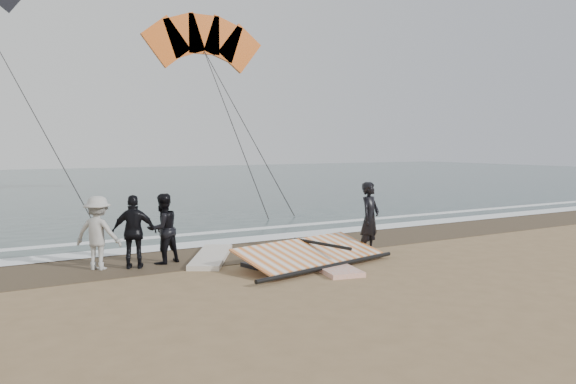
{
  "coord_description": "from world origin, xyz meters",
  "views": [
    {
      "loc": [
        -6.8,
        -8.23,
        2.69
      ],
      "look_at": [
        -0.2,
        3.0,
        1.6
      ],
      "focal_mm": 35.0,
      "sensor_mm": 36.0,
      "label": 1
    }
  ],
  "objects_px": {
    "man_main": "(370,218)",
    "board_white": "(325,264)",
    "board_cream": "(211,256)",
    "sail_rig": "(305,255)"
  },
  "relations": [
    {
      "from": "man_main",
      "to": "board_white",
      "type": "bearing_deg",
      "value": 173.68
    },
    {
      "from": "man_main",
      "to": "board_white",
      "type": "distance_m",
      "value": 2.02
    },
    {
      "from": "board_white",
      "to": "board_cream",
      "type": "bearing_deg",
      "value": 144.75
    },
    {
      "from": "man_main",
      "to": "board_cream",
      "type": "distance_m",
      "value": 3.98
    },
    {
      "from": "man_main",
      "to": "board_white",
      "type": "xyz_separation_m",
      "value": [
        -1.73,
        -0.6,
        -0.84
      ]
    },
    {
      "from": "board_cream",
      "to": "sail_rig",
      "type": "relative_size",
      "value": 0.66
    },
    {
      "from": "board_white",
      "to": "man_main",
      "type": "bearing_deg",
      "value": 30.69
    },
    {
      "from": "man_main",
      "to": "board_white",
      "type": "relative_size",
      "value": 0.69
    },
    {
      "from": "man_main",
      "to": "board_white",
      "type": "height_order",
      "value": "man_main"
    },
    {
      "from": "board_white",
      "to": "board_cream",
      "type": "height_order",
      "value": "board_cream"
    }
  ]
}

